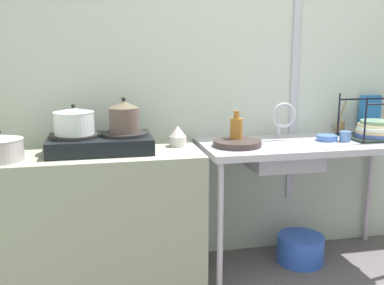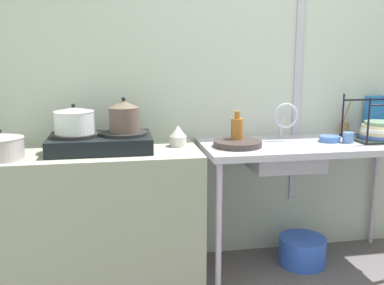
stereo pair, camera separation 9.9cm
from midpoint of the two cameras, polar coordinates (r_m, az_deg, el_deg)
name	(u,v)px [view 2 (the right image)]	position (r m, az deg, el deg)	size (l,w,h in m)	color
wall_back	(285,77)	(3.15, 12.88, 8.31)	(4.81, 0.10, 2.48)	#AEB6AB
wall_metal_strip	(299,59)	(3.12, 14.65, 10.48)	(0.05, 0.01, 1.99)	#A7A4B4
counter_concrete	(98,219)	(2.74, -11.16, -9.71)	(1.23, 0.58, 0.84)	gray
counter_sink	(309,153)	(2.92, 15.97, -1.33)	(1.39, 0.58, 0.84)	#A7A4B4
stove	(100,142)	(2.60, -10.80, 0.06)	(0.59, 0.38, 0.11)	black
pot_on_left_burner	(74,120)	(2.59, -14.04, 2.81)	(0.23, 0.23, 0.17)	silver
pot_on_right_burner	(124,116)	(2.58, -7.77, 3.40)	(0.18, 0.18, 0.21)	brown
pot_beside_stove	(1,146)	(2.54, -22.65, -0.45)	(0.24, 0.24, 0.17)	#A3989A
percolator	(178,136)	(2.68, -0.79, 0.84)	(0.11, 0.11, 0.13)	beige
sink_basin	(285,156)	(2.85, 13.03, -1.78)	(0.44, 0.30, 0.16)	#A7A4B4
faucet	(285,117)	(2.92, 13.03, 3.26)	(0.17, 0.09, 0.25)	#A7A4B4
frying_pan	(238,144)	(2.70, 7.01, -0.14)	(0.30, 0.30, 0.04)	#352B29
dish_rack	(380,131)	(3.17, 24.11, 1.34)	(0.40, 0.33, 0.29)	black
cup_by_rack	(348,138)	(2.98, 20.60, 0.61)	(0.07, 0.07, 0.07)	#5377B4
small_bowl_on_drainboard	(330,139)	(2.98, 18.42, 0.45)	(0.13, 0.13, 0.04)	#4168B8
bottle_by_sink	(237,131)	(2.74, 6.92, 1.53)	(0.08, 0.08, 0.21)	#965B22
cereal_box	(375,115)	(3.39, 23.53, 3.34)	(0.15, 0.06, 0.27)	#276CBB
utensil_jar	(344,127)	(3.28, 20.08, 1.85)	(0.07, 0.06, 0.24)	#93744A
bucket_on_floor	(302,251)	(3.15, 15.07, -13.47)	(0.32, 0.32, 0.19)	blue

